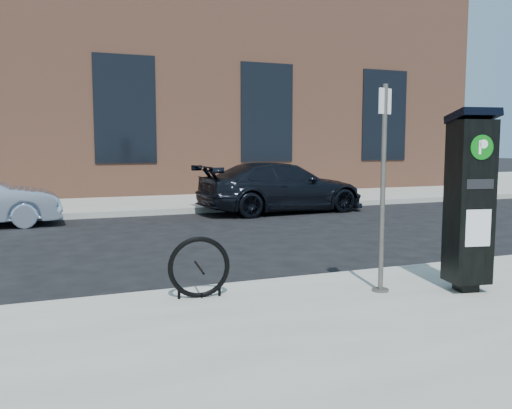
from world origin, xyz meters
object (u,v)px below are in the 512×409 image
parking_kiosk (469,199)px  sign_pole (383,190)px  bike_rack (199,268)px  car_dark (282,187)px

parking_kiosk → sign_pole: sign_pole is taller
bike_rack → parking_kiosk: bearing=-9.7°
parking_kiosk → sign_pole: 1.01m
bike_rack → car_dark: size_ratio=0.15×
sign_pole → bike_rack: sign_pole is taller
parking_kiosk → car_dark: bearing=90.6°
sign_pole → car_dark: bearing=53.9°
parking_kiosk → car_dark: 8.87m
car_dark → parking_kiosk: bearing=165.8°
sign_pole → bike_rack: (-2.02, 0.53, -0.84)m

